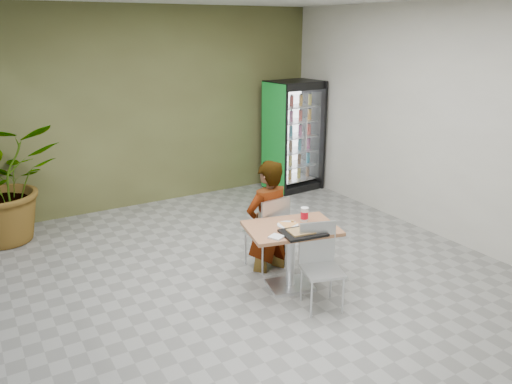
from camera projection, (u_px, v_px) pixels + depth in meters
ground at (261, 288)px, 5.72m from camera, size 7.00×7.00×0.00m
room_envelope at (261, 152)px, 5.22m from camera, size 6.00×7.00×3.20m
dining_table at (291, 244)px, 5.58m from camera, size 1.12×0.89×0.75m
chair_far at (270, 227)px, 6.03m from camera, size 0.45×0.46×0.93m
chair_near at (320, 258)px, 5.26m from camera, size 0.50×0.51×0.90m
seated_woman at (268, 227)px, 6.06m from camera, size 0.66×0.46×1.67m
pizza_plate at (288, 224)px, 5.54m from camera, size 0.33×0.27×0.03m
soda_cup at (304, 215)px, 5.65m from camera, size 0.09×0.09×0.16m
napkin_stack at (276, 237)px, 5.22m from camera, size 0.18×0.18×0.02m
cafeteria_tray at (303, 233)px, 5.31m from camera, size 0.50×0.40×0.03m
beverage_fridge at (294, 136)px, 9.02m from camera, size 0.95×0.75×1.96m
potted_plant at (3, 183)px, 6.77m from camera, size 1.62×1.43×1.66m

